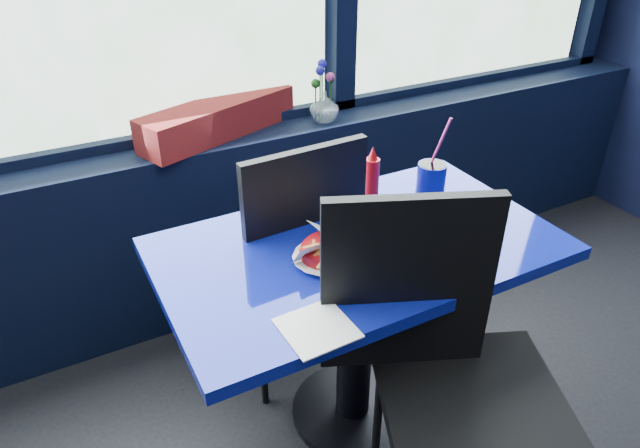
{
  "coord_description": "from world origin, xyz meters",
  "views": [
    {
      "loc": [
        -0.48,
        0.78,
        1.69
      ],
      "look_at": [
        0.15,
        1.98,
        0.87
      ],
      "focal_mm": 32.0,
      "sensor_mm": 36.0,
      "label": 1
    }
  ],
  "objects_px": {
    "chair_near_back": "(292,247)",
    "near_table": "(357,291)",
    "ketchup_bottle": "(372,176)",
    "soda_cup": "(431,184)",
    "food_basket": "(341,246)",
    "flower_vase": "(324,103)",
    "planter_box": "(219,118)",
    "chair_near_front": "(446,361)"
  },
  "relations": [
    {
      "from": "near_table",
      "to": "chair_near_front",
      "type": "relative_size",
      "value": 1.14
    },
    {
      "from": "planter_box",
      "to": "flower_vase",
      "type": "height_order",
      "value": "flower_vase"
    },
    {
      "from": "chair_near_back",
      "to": "planter_box",
      "type": "relative_size",
      "value": 1.46
    },
    {
      "from": "planter_box",
      "to": "food_basket",
      "type": "distance_m",
      "value": 0.93
    },
    {
      "from": "chair_near_front",
      "to": "ketchup_bottle",
      "type": "distance_m",
      "value": 0.69
    },
    {
      "from": "chair_near_back",
      "to": "food_basket",
      "type": "xyz_separation_m",
      "value": [
        -0.0,
        -0.34,
        0.21
      ]
    },
    {
      "from": "food_basket",
      "to": "ketchup_bottle",
      "type": "xyz_separation_m",
      "value": [
        0.27,
        0.26,
        0.05
      ]
    },
    {
      "from": "chair_near_back",
      "to": "ketchup_bottle",
      "type": "relative_size",
      "value": 5.23
    },
    {
      "from": "near_table",
      "to": "planter_box",
      "type": "distance_m",
      "value": 0.95
    },
    {
      "from": "chair_near_back",
      "to": "ketchup_bottle",
      "type": "height_order",
      "value": "chair_near_back"
    },
    {
      "from": "flower_vase",
      "to": "food_basket",
      "type": "xyz_separation_m",
      "value": [
        -0.41,
        -0.86,
        -0.1
      ]
    },
    {
      "from": "chair_near_back",
      "to": "flower_vase",
      "type": "bearing_deg",
      "value": -130.99
    },
    {
      "from": "near_table",
      "to": "chair_near_front",
      "type": "distance_m",
      "value": 0.41
    },
    {
      "from": "food_basket",
      "to": "ketchup_bottle",
      "type": "relative_size",
      "value": 1.5
    },
    {
      "from": "near_table",
      "to": "ketchup_bottle",
      "type": "height_order",
      "value": "ketchup_bottle"
    },
    {
      "from": "flower_vase",
      "to": "soda_cup",
      "type": "height_order",
      "value": "soda_cup"
    },
    {
      "from": "chair_near_back",
      "to": "soda_cup",
      "type": "height_order",
      "value": "soda_cup"
    },
    {
      "from": "chair_near_back",
      "to": "flower_vase",
      "type": "height_order",
      "value": "flower_vase"
    },
    {
      "from": "chair_near_back",
      "to": "food_basket",
      "type": "height_order",
      "value": "chair_near_back"
    },
    {
      "from": "chair_near_front",
      "to": "planter_box",
      "type": "xyz_separation_m",
      "value": [
        -0.14,
        1.3,
        0.26
      ]
    },
    {
      "from": "chair_near_front",
      "to": "flower_vase",
      "type": "bearing_deg",
      "value": 99.48
    },
    {
      "from": "flower_vase",
      "to": "near_table",
      "type": "bearing_deg",
      "value": -111.57
    },
    {
      "from": "chair_near_front",
      "to": "near_table",
      "type": "bearing_deg",
      "value": 116.74
    },
    {
      "from": "planter_box",
      "to": "chair_near_front",
      "type": "bearing_deg",
      "value": -104.28
    },
    {
      "from": "near_table",
      "to": "soda_cup",
      "type": "distance_m",
      "value": 0.43
    },
    {
      "from": "flower_vase",
      "to": "ketchup_bottle",
      "type": "bearing_deg",
      "value": -103.34
    },
    {
      "from": "near_table",
      "to": "chair_near_back",
      "type": "xyz_separation_m",
      "value": [
        -0.08,
        0.31,
        0.01
      ]
    },
    {
      "from": "food_basket",
      "to": "soda_cup",
      "type": "bearing_deg",
      "value": 30.79
    },
    {
      "from": "ketchup_bottle",
      "to": "soda_cup",
      "type": "xyz_separation_m",
      "value": [
        0.14,
        -0.14,
        -0.0
      ]
    },
    {
      "from": "near_table",
      "to": "chair_near_back",
      "type": "distance_m",
      "value": 0.32
    },
    {
      "from": "chair_near_back",
      "to": "soda_cup",
      "type": "distance_m",
      "value": 0.53
    },
    {
      "from": "near_table",
      "to": "flower_vase",
      "type": "height_order",
      "value": "flower_vase"
    },
    {
      "from": "soda_cup",
      "to": "flower_vase",
      "type": "bearing_deg",
      "value": 90.13
    },
    {
      "from": "flower_vase",
      "to": "soda_cup",
      "type": "distance_m",
      "value": 0.74
    },
    {
      "from": "chair_near_front",
      "to": "planter_box",
      "type": "distance_m",
      "value": 1.34
    },
    {
      "from": "chair_near_back",
      "to": "near_table",
      "type": "bearing_deg",
      "value": 101.93
    },
    {
      "from": "food_basket",
      "to": "soda_cup",
      "type": "relative_size",
      "value": 0.9
    },
    {
      "from": "soda_cup",
      "to": "food_basket",
      "type": "bearing_deg",
      "value": -163.47
    },
    {
      "from": "flower_vase",
      "to": "food_basket",
      "type": "distance_m",
      "value": 0.96
    },
    {
      "from": "food_basket",
      "to": "planter_box",
      "type": "bearing_deg",
      "value": 106.48
    },
    {
      "from": "ketchup_bottle",
      "to": "flower_vase",
      "type": "bearing_deg",
      "value": 76.66
    },
    {
      "from": "chair_near_front",
      "to": "food_basket",
      "type": "relative_size",
      "value": 3.65
    }
  ]
}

